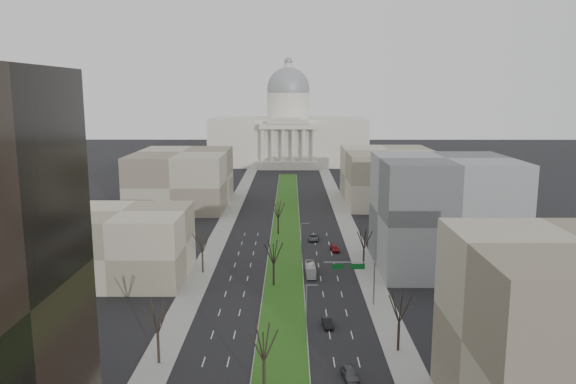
{
  "coord_description": "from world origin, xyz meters",
  "views": [
    {
      "loc": [
        1.35,
        -25.35,
        37.77
      ],
      "look_at": [
        0.66,
        111.89,
        13.08
      ],
      "focal_mm": 35.0,
      "sensor_mm": 36.0,
      "label": 1
    }
  ],
  "objects_px": {
    "car_black": "(327,323)",
    "car_red": "(335,249)",
    "box_van": "(311,269)",
    "car_grey_near": "(350,373)",
    "car_grey_far": "(314,238)"
  },
  "relations": [
    {
      "from": "car_grey_far",
      "to": "car_black",
      "type": "bearing_deg",
      "value": -84.48
    },
    {
      "from": "car_grey_near",
      "to": "car_grey_far",
      "type": "xyz_separation_m",
      "value": [
        -2.03,
        70.5,
        -0.04
      ]
    },
    {
      "from": "car_grey_far",
      "to": "box_van",
      "type": "distance_m",
      "value": 27.5
    },
    {
      "from": "car_black",
      "to": "box_van",
      "type": "xyz_separation_m",
      "value": [
        -1.84,
        26.21,
        0.47
      ]
    },
    {
      "from": "car_grey_near",
      "to": "car_grey_far",
      "type": "distance_m",
      "value": 70.53
    },
    {
      "from": "car_grey_near",
      "to": "car_black",
      "type": "xyz_separation_m",
      "value": [
        -1.91,
        16.85,
        -0.11
      ]
    },
    {
      "from": "car_black",
      "to": "car_red",
      "type": "distance_m",
      "value": 44.03
    },
    {
      "from": "car_red",
      "to": "box_van",
      "type": "height_order",
      "value": "box_van"
    },
    {
      "from": "car_grey_far",
      "to": "box_van",
      "type": "height_order",
      "value": "box_van"
    },
    {
      "from": "car_grey_near",
      "to": "car_red",
      "type": "distance_m",
      "value": 60.7
    },
    {
      "from": "car_black",
      "to": "car_grey_far",
      "type": "height_order",
      "value": "car_grey_far"
    },
    {
      "from": "car_black",
      "to": "car_red",
      "type": "relative_size",
      "value": 0.91
    },
    {
      "from": "car_grey_far",
      "to": "box_van",
      "type": "bearing_deg",
      "value": -88.2
    },
    {
      "from": "car_black",
      "to": "box_van",
      "type": "bearing_deg",
      "value": 89.32
    },
    {
      "from": "car_black",
      "to": "car_red",
      "type": "height_order",
      "value": "car_black"
    }
  ]
}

